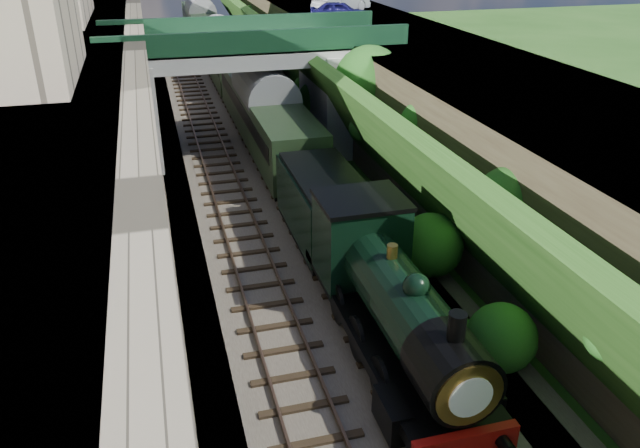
{
  "coord_description": "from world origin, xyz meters",
  "views": [
    {
      "loc": [
        -5.02,
        -10.68,
        12.08
      ],
      "look_at": [
        0.0,
        7.66,
        2.87
      ],
      "focal_mm": 35.0,
      "sensor_mm": 36.0,
      "label": 1
    }
  ],
  "objects_px": {
    "car_blue": "(340,12)",
    "car_silver": "(341,1)",
    "tree": "(370,83)",
    "tender": "(325,210)",
    "locomotive": "(391,301)",
    "road_bridge": "(260,81)"
  },
  "relations": [
    {
      "from": "tree",
      "to": "car_blue",
      "type": "bearing_deg",
      "value": 82.08
    },
    {
      "from": "car_blue",
      "to": "tree",
      "type": "bearing_deg",
      "value": -170.18
    },
    {
      "from": "road_bridge",
      "to": "car_blue",
      "type": "xyz_separation_m",
      "value": [
        6.36,
        5.48,
        2.84
      ]
    },
    {
      "from": "tender",
      "to": "road_bridge",
      "type": "bearing_deg",
      "value": 91.16
    },
    {
      "from": "locomotive",
      "to": "tender",
      "type": "relative_size",
      "value": 1.7
    },
    {
      "from": "tree",
      "to": "car_blue",
      "type": "height_order",
      "value": "car_blue"
    },
    {
      "from": "car_blue",
      "to": "tender",
      "type": "relative_size",
      "value": 0.65
    },
    {
      "from": "road_bridge",
      "to": "tree",
      "type": "distance_m",
      "value": 6.75
    },
    {
      "from": "tree",
      "to": "car_silver",
      "type": "bearing_deg",
      "value": 78.61
    },
    {
      "from": "car_silver",
      "to": "tender",
      "type": "height_order",
      "value": "car_silver"
    },
    {
      "from": "car_silver",
      "to": "locomotive",
      "type": "relative_size",
      "value": 0.45
    },
    {
      "from": "car_blue",
      "to": "car_silver",
      "type": "relative_size",
      "value": 0.84
    },
    {
      "from": "car_blue",
      "to": "car_silver",
      "type": "bearing_deg",
      "value": -0.27
    },
    {
      "from": "tree",
      "to": "car_blue",
      "type": "distance_m",
      "value": 10.36
    },
    {
      "from": "car_blue",
      "to": "car_silver",
      "type": "xyz_separation_m",
      "value": [
        1.64,
        5.04,
        0.1
      ]
    },
    {
      "from": "car_silver",
      "to": "car_blue",
      "type": "bearing_deg",
      "value": 132.0
    },
    {
      "from": "tree",
      "to": "tender",
      "type": "distance_m",
      "value": 9.9
    },
    {
      "from": "tree",
      "to": "locomotive",
      "type": "xyz_separation_m",
      "value": [
        -4.71,
        -15.52,
        -2.75
      ]
    },
    {
      "from": "tree",
      "to": "tender",
      "type": "height_order",
      "value": "tree"
    },
    {
      "from": "car_silver",
      "to": "tree",
      "type": "bearing_deg",
      "value": 138.63
    },
    {
      "from": "car_blue",
      "to": "locomotive",
      "type": "bearing_deg",
      "value": -175.71
    },
    {
      "from": "road_bridge",
      "to": "car_silver",
      "type": "height_order",
      "value": "car_silver"
    }
  ]
}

